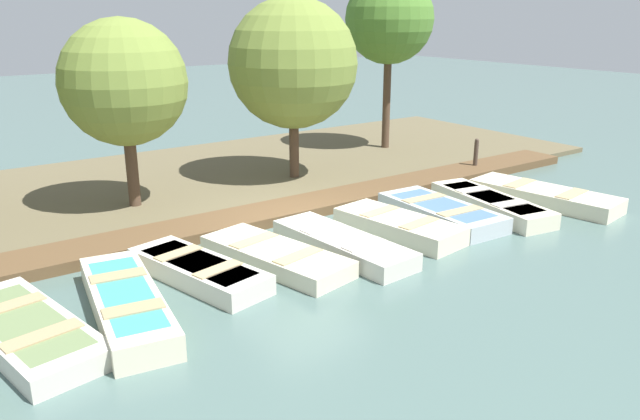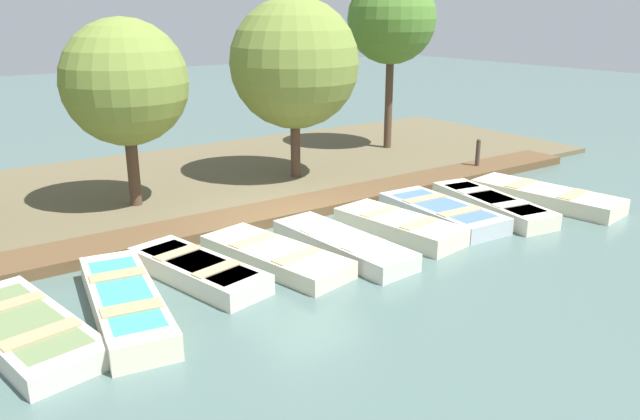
# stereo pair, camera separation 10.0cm
# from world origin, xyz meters

# --- Properties ---
(ground_plane) EXTENTS (80.00, 80.00, 0.00)m
(ground_plane) POSITION_xyz_m (0.00, 0.00, 0.00)
(ground_plane) COLOR #4C6660
(shore_bank) EXTENTS (8.00, 24.00, 0.15)m
(shore_bank) POSITION_xyz_m (-5.00, 0.00, 0.08)
(shore_bank) COLOR brown
(shore_bank) RESTS_ON ground_plane
(dock_walkway) EXTENTS (1.22, 19.73, 0.23)m
(dock_walkway) POSITION_xyz_m (-1.10, 0.00, 0.11)
(dock_walkway) COLOR brown
(dock_walkway) RESTS_ON ground_plane
(rowboat_0) EXTENTS (3.44, 1.75, 0.35)m
(rowboat_0) POSITION_xyz_m (1.65, -6.01, 0.17)
(rowboat_0) COLOR beige
(rowboat_0) RESTS_ON ground_plane
(rowboat_1) EXTENTS (3.60, 1.48, 0.44)m
(rowboat_1) POSITION_xyz_m (1.73, -4.55, 0.22)
(rowboat_1) COLOR beige
(rowboat_1) RESTS_ON ground_plane
(rowboat_2) EXTENTS (3.08, 1.62, 0.38)m
(rowboat_2) POSITION_xyz_m (1.11, -3.05, 0.19)
(rowboat_2) COLOR beige
(rowboat_2) RESTS_ON ground_plane
(rowboat_3) EXTENTS (3.29, 1.75, 0.35)m
(rowboat_3) POSITION_xyz_m (1.30, -1.56, 0.17)
(rowboat_3) COLOR beige
(rowboat_3) RESTS_ON ground_plane
(rowboat_4) EXTENTS (3.34, 1.26, 0.37)m
(rowboat_4) POSITION_xyz_m (1.56, -0.17, 0.18)
(rowboat_4) COLOR beige
(rowboat_4) RESTS_ON ground_plane
(rowboat_5) EXTENTS (2.96, 1.49, 0.42)m
(rowboat_5) POSITION_xyz_m (1.44, 1.42, 0.21)
(rowboat_5) COLOR beige
(rowboat_5) RESTS_ON ground_plane
(rowboat_6) EXTENTS (3.13, 1.39, 0.39)m
(rowboat_6) POSITION_xyz_m (1.27, 2.88, 0.19)
(rowboat_6) COLOR #B2BCC1
(rowboat_6) RESTS_ON ground_plane
(rowboat_7) EXTENTS (3.49, 1.51, 0.40)m
(rowboat_7) POSITION_xyz_m (1.52, 4.28, 0.20)
(rowboat_7) COLOR beige
(rowboat_7) RESTS_ON ground_plane
(rowboat_8) EXTENTS (3.72, 1.72, 0.40)m
(rowboat_8) POSITION_xyz_m (1.83, 5.91, 0.20)
(rowboat_8) COLOR beige
(rowboat_8) RESTS_ON ground_plane
(mooring_post_far) EXTENTS (0.13, 0.13, 1.02)m
(mooring_post_far) POSITION_xyz_m (-1.22, 6.86, 0.52)
(mooring_post_far) COLOR #47382D
(mooring_post_far) RESTS_ON ground_plane
(park_tree_left) EXTENTS (2.85, 2.85, 4.46)m
(park_tree_left) POSITION_xyz_m (-3.43, -2.56, 3.02)
(park_tree_left) COLOR #4C3828
(park_tree_left) RESTS_ON ground_plane
(park_tree_center) EXTENTS (3.43, 3.43, 4.95)m
(park_tree_center) POSITION_xyz_m (-3.44, 1.97, 3.23)
(park_tree_center) COLOR #4C3828
(park_tree_center) RESTS_ON ground_plane
(park_tree_right) EXTENTS (2.83, 2.83, 5.72)m
(park_tree_right) POSITION_xyz_m (-4.93, 6.61, 4.28)
(park_tree_right) COLOR #4C3828
(park_tree_right) RESTS_ON ground_plane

